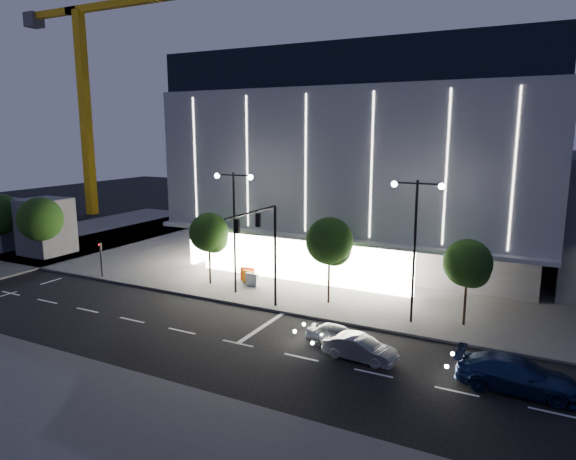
# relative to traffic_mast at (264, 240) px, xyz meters

# --- Properties ---
(ground) EXTENTS (160.00, 160.00, 0.00)m
(ground) POSITION_rel_traffic_mast_xyz_m (-1.00, -3.34, -5.03)
(ground) COLOR black
(ground) RESTS_ON ground
(sidewalk_museum) EXTENTS (70.00, 40.00, 0.15)m
(sidewalk_museum) POSITION_rel_traffic_mast_xyz_m (4.00, 20.66, -4.95)
(sidewalk_museum) COLOR #474747
(sidewalk_museum) RESTS_ON ground
(sidewalk_west) EXTENTS (16.00, 50.00, 0.15)m
(sidewalk_west) POSITION_rel_traffic_mast_xyz_m (-31.00, 6.66, -4.95)
(sidewalk_west) COLOR #474747
(sidewalk_west) RESTS_ON ground
(museum) EXTENTS (30.00, 25.80, 18.00)m
(museum) POSITION_rel_traffic_mast_xyz_m (1.98, 18.97, 4.25)
(museum) COLOR #4C4C51
(museum) RESTS_ON ground
(traffic_mast) EXTENTS (0.33, 5.89, 7.07)m
(traffic_mast) POSITION_rel_traffic_mast_xyz_m (0.00, 0.00, 0.00)
(traffic_mast) COLOR black
(traffic_mast) RESTS_ON ground
(street_lamp_west) EXTENTS (3.16, 0.36, 9.00)m
(street_lamp_west) POSITION_rel_traffic_mast_xyz_m (-4.00, 2.66, 0.93)
(street_lamp_west) COLOR black
(street_lamp_west) RESTS_ON ground
(street_lamp_east) EXTENTS (3.16, 0.36, 9.00)m
(street_lamp_east) POSITION_rel_traffic_mast_xyz_m (9.00, 2.66, 0.93)
(street_lamp_east) COLOR black
(street_lamp_east) RESTS_ON ground
(ped_signal_far) EXTENTS (0.22, 0.24, 3.00)m
(ped_signal_far) POSITION_rel_traffic_mast_xyz_m (-16.00, 1.16, -3.14)
(ped_signal_far) COLOR black
(ped_signal_far) RESTS_ON ground
(tower_crane) EXTENTS (32.00, 2.00, 28.50)m
(tower_crane) POSITION_rel_traffic_mast_xyz_m (-41.92, 24.66, 15.48)
(tower_crane) COLOR gold
(tower_crane) RESTS_ON ground
(tree_left) EXTENTS (3.02, 3.02, 5.72)m
(tree_left) POSITION_rel_traffic_mast_xyz_m (-6.97, 3.68, -0.99)
(tree_left) COLOR black
(tree_left) RESTS_ON ground
(tree_mid) EXTENTS (3.25, 3.25, 6.15)m
(tree_mid) POSITION_rel_traffic_mast_xyz_m (3.03, 3.68, -0.69)
(tree_mid) COLOR black
(tree_mid) RESTS_ON ground
(tree_right) EXTENTS (2.91, 2.91, 5.51)m
(tree_right) POSITION_rel_traffic_mast_xyz_m (12.03, 3.68, -1.14)
(tree_right) COLOR black
(tree_right) RESTS_ON ground
(car_lead) EXTENTS (3.73, 1.83, 1.23)m
(car_lead) POSITION_rel_traffic_mast_xyz_m (6.16, -2.61, -4.41)
(car_lead) COLOR #9EA1A5
(car_lead) RESTS_ON ground
(car_second) EXTENTS (3.98, 1.66, 1.28)m
(car_second) POSITION_rel_traffic_mast_xyz_m (7.86, -3.68, -4.39)
(car_second) COLOR #969A9D
(car_second) RESTS_ON ground
(car_third) EXTENTS (5.45, 2.25, 1.58)m
(car_third) POSITION_rel_traffic_mast_xyz_m (15.41, -3.44, -4.24)
(car_third) COLOR navy
(car_third) RESTS_ON ground
(barrier_a) EXTENTS (1.12, 0.38, 1.00)m
(barrier_a) POSITION_rel_traffic_mast_xyz_m (-4.91, 5.76, -4.38)
(barrier_a) COLOR #E93A0C
(barrier_a) RESTS_ON sidewalk_museum
(barrier_b) EXTENTS (1.13, 0.53, 1.00)m
(barrier_b) POSITION_rel_traffic_mast_xyz_m (-4.89, 5.87, -4.38)
(barrier_b) COLOR white
(barrier_b) RESTS_ON sidewalk_museum
(barrier_c) EXTENTS (1.13, 0.42, 1.00)m
(barrier_c) POSITION_rel_traffic_mast_xyz_m (-4.34, 5.08, -4.38)
(barrier_c) COLOR orange
(barrier_c) RESTS_ON sidewalk_museum
(barrier_d) EXTENTS (1.13, 0.44, 1.00)m
(barrier_d) POSITION_rel_traffic_mast_xyz_m (-3.72, 4.55, -4.38)
(barrier_d) COLOR silver
(barrier_d) RESTS_ON sidewalk_museum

